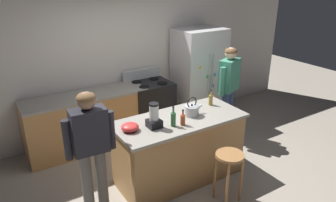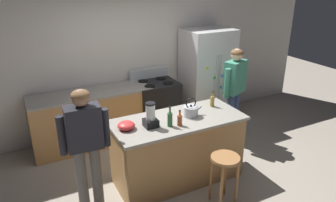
# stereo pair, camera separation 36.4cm
# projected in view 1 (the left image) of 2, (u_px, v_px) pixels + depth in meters

# --- Properties ---
(ground_plane) EXTENTS (14.00, 14.00, 0.00)m
(ground_plane) POSITION_uv_depth(u_px,v_px,m) (179.00, 177.00, 4.66)
(ground_plane) COLOR #9E9384
(back_wall) EXTENTS (8.00, 0.10, 2.70)m
(back_wall) POSITION_uv_depth(u_px,v_px,m) (119.00, 58.00, 5.69)
(back_wall) COLOR silver
(back_wall) RESTS_ON ground_plane
(kitchen_island) EXTENTS (1.81, 0.81, 0.95)m
(kitchen_island) POSITION_uv_depth(u_px,v_px,m) (179.00, 149.00, 4.48)
(kitchen_island) COLOR #B7844C
(kitchen_island) RESTS_ON ground_plane
(back_counter_run) EXTENTS (2.00, 0.64, 0.95)m
(back_counter_run) POSITION_uv_depth(u_px,v_px,m) (88.00, 121.00, 5.31)
(back_counter_run) COLOR #B7844C
(back_counter_run) RESTS_ON ground_plane
(refrigerator) EXTENTS (0.90, 0.73, 1.81)m
(refrigerator) POSITION_uv_depth(u_px,v_px,m) (198.00, 75.00, 6.21)
(refrigerator) COLOR silver
(refrigerator) RESTS_ON ground_plane
(stove_range) EXTENTS (0.76, 0.65, 1.13)m
(stove_range) POSITION_uv_depth(u_px,v_px,m) (150.00, 106.00, 5.86)
(stove_range) COLOR black
(stove_range) RESTS_ON ground_plane
(person_by_island_left) EXTENTS (0.59, 0.24, 1.60)m
(person_by_island_left) POSITION_uv_depth(u_px,v_px,m) (91.00, 144.00, 3.63)
(person_by_island_left) COLOR #66605B
(person_by_island_left) RESTS_ON ground_plane
(person_by_sink_right) EXTENTS (0.58, 0.35, 1.64)m
(person_by_sink_right) POSITION_uv_depth(u_px,v_px,m) (229.00, 85.00, 5.43)
(person_by_sink_right) COLOR #384C7A
(person_by_sink_right) RESTS_ON ground_plane
(bar_stool) EXTENTS (0.36, 0.36, 0.68)m
(bar_stool) POSITION_uv_depth(u_px,v_px,m) (229.00, 164.00, 4.02)
(bar_stool) COLOR #9E6B3D
(bar_stool) RESTS_ON ground_plane
(blender_appliance) EXTENTS (0.17, 0.17, 0.33)m
(blender_appliance) POSITION_uv_depth(u_px,v_px,m) (154.00, 117.00, 4.01)
(blender_appliance) COLOR black
(blender_appliance) RESTS_ON kitchen_island
(bottle_vinegar) EXTENTS (0.06, 0.06, 0.24)m
(bottle_vinegar) POSITION_uv_depth(u_px,v_px,m) (211.00, 99.00, 4.71)
(bottle_vinegar) COLOR olive
(bottle_vinegar) RESTS_ON kitchen_island
(bottle_cooking_sauce) EXTENTS (0.06, 0.06, 0.22)m
(bottle_cooking_sauce) POSITION_uv_depth(u_px,v_px,m) (183.00, 119.00, 4.09)
(bottle_cooking_sauce) COLOR #B24C26
(bottle_cooking_sauce) RESTS_ON kitchen_island
(bottle_olive_oil) EXTENTS (0.07, 0.07, 0.28)m
(bottle_olive_oil) POSITION_uv_depth(u_px,v_px,m) (173.00, 119.00, 4.06)
(bottle_olive_oil) COLOR #2D6638
(bottle_olive_oil) RESTS_ON kitchen_island
(mixing_bowl) EXTENTS (0.22, 0.22, 0.10)m
(mixing_bowl) POSITION_uv_depth(u_px,v_px,m) (130.00, 127.00, 3.96)
(mixing_bowl) COLOR red
(mixing_bowl) RESTS_ON kitchen_island
(tea_kettle) EXTENTS (0.28, 0.20, 0.27)m
(tea_kettle) POSITION_uv_depth(u_px,v_px,m) (192.00, 110.00, 4.38)
(tea_kettle) COLOR #B7BABF
(tea_kettle) RESTS_ON kitchen_island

